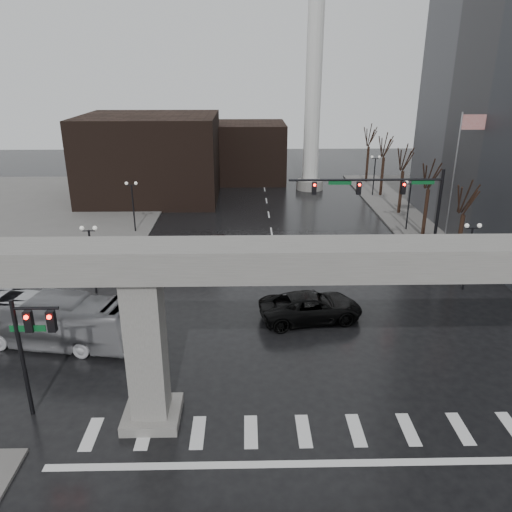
# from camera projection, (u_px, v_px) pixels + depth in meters

# --- Properties ---
(ground) EXTENTS (160.00, 160.00, 0.00)m
(ground) POSITION_uv_depth(u_px,v_px,m) (301.00, 416.00, 23.60)
(ground) COLOR black
(ground) RESTS_ON ground
(sidewalk_ne) EXTENTS (28.00, 36.00, 0.15)m
(sidewalk_ne) POSITION_uv_depth(u_px,v_px,m) (492.00, 208.00, 57.68)
(sidewalk_ne) COLOR #63605E
(sidewalk_ne) RESTS_ON ground
(sidewalk_nw) EXTENTS (28.00, 36.00, 0.15)m
(sidewalk_nw) POSITION_uv_depth(u_px,v_px,m) (40.00, 210.00, 56.63)
(sidewalk_nw) COLOR #63605E
(sidewalk_nw) RESTS_ON ground
(elevated_guideway) EXTENTS (48.00, 2.60, 8.70)m
(elevated_guideway) POSITION_uv_depth(u_px,v_px,m) (336.00, 284.00, 21.15)
(elevated_guideway) COLOR gray
(elevated_guideway) RESTS_ON ground
(building_far_left) EXTENTS (16.00, 14.00, 10.00)m
(building_far_left) POSITION_uv_depth(u_px,v_px,m) (151.00, 157.00, 60.70)
(building_far_left) COLOR black
(building_far_left) RESTS_ON ground
(building_far_mid) EXTENTS (10.00, 10.00, 8.00)m
(building_far_mid) POSITION_uv_depth(u_px,v_px,m) (249.00, 152.00, 70.64)
(building_far_mid) COLOR black
(building_far_mid) RESTS_ON ground
(smokestack) EXTENTS (3.60, 3.60, 30.00)m
(smokestack) POSITION_uv_depth(u_px,v_px,m) (314.00, 84.00, 61.84)
(smokestack) COLOR silver
(smokestack) RESTS_ON ground
(signal_mast_arm) EXTENTS (12.12, 0.43, 8.00)m
(signal_mast_arm) POSITION_uv_depth(u_px,v_px,m) (392.00, 197.00, 39.22)
(signal_mast_arm) COLOR black
(signal_mast_arm) RESTS_ON ground
(signal_left_pole) EXTENTS (2.30, 0.30, 6.00)m
(signal_left_pole) POSITION_uv_depth(u_px,v_px,m) (31.00, 339.00, 22.35)
(signal_left_pole) COLOR black
(signal_left_pole) RESTS_ON ground
(flagpole_assembly) EXTENTS (2.06, 0.12, 12.00)m
(flagpole_assembly) POSITION_uv_depth(u_px,v_px,m) (458.00, 167.00, 41.73)
(flagpole_assembly) COLOR silver
(flagpole_assembly) RESTS_ON ground
(lamp_right_0) EXTENTS (1.22, 0.32, 5.11)m
(lamp_right_0) POSITION_uv_depth(u_px,v_px,m) (470.00, 245.00, 35.68)
(lamp_right_0) COLOR black
(lamp_right_0) RESTS_ON ground
(lamp_right_1) EXTENTS (1.22, 0.32, 5.11)m
(lamp_right_1) POSITION_uv_depth(u_px,v_px,m) (410.00, 197.00, 48.75)
(lamp_right_1) COLOR black
(lamp_right_1) RESTS_ON ground
(lamp_right_2) EXTENTS (1.22, 0.32, 5.11)m
(lamp_right_2) POSITION_uv_depth(u_px,v_px,m) (375.00, 169.00, 61.81)
(lamp_right_2) COLOR black
(lamp_right_2) RESTS_ON ground
(lamp_left_0) EXTENTS (1.22, 0.32, 5.11)m
(lamp_left_0) POSITION_uv_depth(u_px,v_px,m) (91.00, 248.00, 35.14)
(lamp_left_0) COLOR black
(lamp_left_0) RESTS_ON ground
(lamp_left_1) EXTENTS (1.22, 0.32, 5.11)m
(lamp_left_1) POSITION_uv_depth(u_px,v_px,m) (133.00, 198.00, 48.20)
(lamp_left_1) COLOR black
(lamp_left_1) RESTS_ON ground
(lamp_left_2) EXTENTS (1.22, 0.32, 5.11)m
(lamp_left_2) POSITION_uv_depth(u_px,v_px,m) (156.00, 170.00, 61.26)
(lamp_left_2) COLOR black
(lamp_left_2) RESTS_ON ground
(tree_right_0) EXTENTS (1.09, 1.58, 7.50)m
(tree_right_0) POSITION_uv_depth(u_px,v_px,m) (460.00, 236.00, 39.70)
(tree_right_0) COLOR black
(tree_right_0) RESTS_ON ground
(tree_right_1) EXTENTS (1.09, 1.61, 7.67)m
(tree_right_1) POSITION_uv_depth(u_px,v_px,m) (426.00, 208.00, 47.14)
(tree_right_1) COLOR black
(tree_right_1) RESTS_ON ground
(tree_right_2) EXTENTS (1.10, 1.63, 7.85)m
(tree_right_2) POSITION_uv_depth(u_px,v_px,m) (401.00, 188.00, 54.58)
(tree_right_2) COLOR black
(tree_right_2) RESTS_ON ground
(tree_right_3) EXTENTS (1.11, 1.66, 8.02)m
(tree_right_3) POSITION_uv_depth(u_px,v_px,m) (383.00, 173.00, 62.02)
(tree_right_3) COLOR black
(tree_right_3) RESTS_ON ground
(tree_right_4) EXTENTS (1.12, 1.69, 8.19)m
(tree_right_4) POSITION_uv_depth(u_px,v_px,m) (368.00, 161.00, 69.46)
(tree_right_4) COLOR black
(tree_right_4) RESTS_ON ground
(pickup_truck) EXTENTS (7.06, 4.15, 1.84)m
(pickup_truck) POSITION_uv_depth(u_px,v_px,m) (311.00, 307.00, 32.24)
(pickup_truck) COLOR black
(pickup_truck) RESTS_ON ground
(city_bus) EXTENTS (11.43, 4.66, 3.10)m
(city_bus) POSITION_uv_depth(u_px,v_px,m) (42.00, 320.00, 29.27)
(city_bus) COLOR #A7A8AC
(city_bus) RESTS_ON ground
(far_car) EXTENTS (2.60, 4.77, 1.54)m
(far_car) POSITION_uv_depth(u_px,v_px,m) (221.00, 246.00, 43.49)
(far_car) COLOR black
(far_car) RESTS_ON ground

